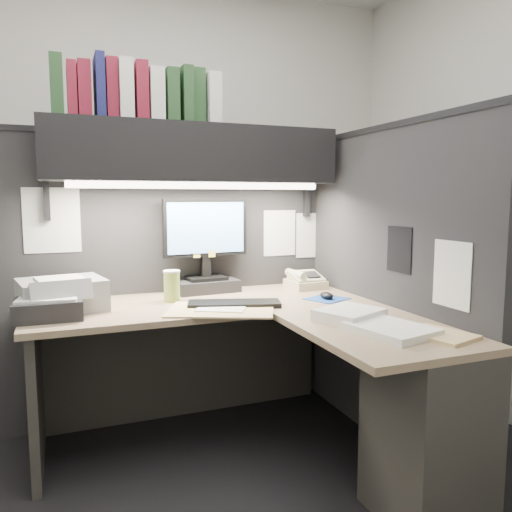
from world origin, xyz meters
name	(u,v)px	position (x,y,z in m)	size (l,w,h in m)	color
floor	(214,497)	(0.00, 0.00, 0.00)	(3.50, 3.50, 0.00)	black
wall_back	(148,185)	(0.00, 1.50, 1.35)	(3.50, 0.04, 2.70)	silver
partition_back	(172,279)	(0.03, 0.93, 0.80)	(1.90, 0.06, 1.60)	black
partition_right	(387,290)	(0.98, 0.18, 0.80)	(0.06, 1.50, 1.60)	black
desk	(305,384)	(0.43, 0.00, 0.44)	(1.70, 1.53, 0.73)	#887957
overhead_shelf	(194,154)	(0.12, 0.75, 1.50)	(1.55, 0.34, 0.30)	black
task_light_tube	(201,185)	(0.12, 0.61, 1.33)	(0.04, 0.04, 1.32)	white
monitor	(206,255)	(0.20, 0.82, 0.94)	(0.49, 0.24, 0.53)	black
keyboard	(234,304)	(0.23, 0.40, 0.74)	(0.46, 0.15, 0.02)	black
mousepad	(327,299)	(0.75, 0.38, 0.73)	(0.20, 0.18, 0.00)	#1A4391
mouse	(327,295)	(0.74, 0.37, 0.75)	(0.06, 0.10, 0.04)	black
telephone	(305,281)	(0.79, 0.71, 0.77)	(0.20, 0.21, 0.08)	beige
coffee_cup	(172,287)	(-0.04, 0.62, 0.81)	(0.08, 0.08, 0.15)	#B0C44E
printer	(62,295)	(-0.57, 0.61, 0.81)	(0.38, 0.32, 0.15)	gray
notebook_stack	(49,309)	(-0.62, 0.46, 0.77)	(0.29, 0.24, 0.09)	black
open_folder	(221,310)	(0.14, 0.32, 0.73)	(0.50, 0.32, 0.01)	tan
paper_stack_a	(349,315)	(0.61, -0.07, 0.76)	(0.27, 0.22, 0.05)	white
paper_stack_b	(391,330)	(0.65, -0.31, 0.75)	(0.25, 0.31, 0.03)	white
manila_stack	(440,335)	(0.80, -0.41, 0.74)	(0.19, 0.25, 0.01)	tan
binder_row	(138,95)	(-0.16, 0.75, 1.79)	(0.83, 0.25, 0.31)	#224523
pinned_papers	(258,238)	(0.42, 0.56, 1.05)	(1.76, 1.31, 0.51)	white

